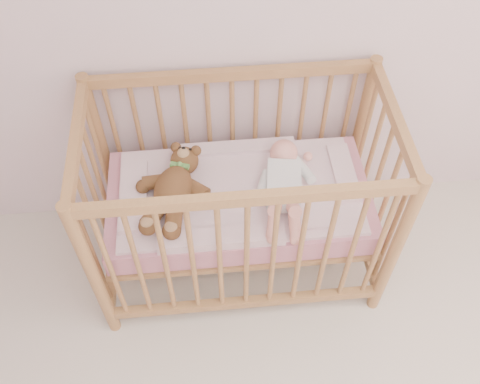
{
  "coord_description": "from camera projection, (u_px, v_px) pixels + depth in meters",
  "views": [
    {
      "loc": [
        -0.5,
        0.08,
        2.5
      ],
      "look_at": [
        -0.36,
        1.55,
        0.62
      ],
      "focal_mm": 40.0,
      "sensor_mm": 36.0,
      "label": 1
    }
  ],
  "objects": [
    {
      "name": "blanket",
      "position": [
        239.0,
        192.0,
        2.47
      ],
      "size": [
        1.1,
        0.58,
        0.06
      ],
      "primitive_type": null,
      "color": "pink",
      "rests_on": "mattress"
    },
    {
      "name": "teddy_bear",
      "position": [
        173.0,
        188.0,
        2.37
      ],
      "size": [
        0.51,
        0.61,
        0.14
      ],
      "primitive_type": null,
      "rotation": [
        0.0,
        0.0,
        -0.31
      ],
      "color": "brown",
      "rests_on": "blanket"
    },
    {
      "name": "crib",
      "position": [
        239.0,
        199.0,
        2.51
      ],
      "size": [
        1.36,
        0.76,
        1.0
      ],
      "primitive_type": null,
      "color": "tan",
      "rests_on": "floor"
    },
    {
      "name": "mattress",
      "position": [
        239.0,
        201.0,
        2.52
      ],
      "size": [
        1.22,
        0.62,
        0.13
      ],
      "primitive_type": "cube",
      "color": "#C67C8E",
      "rests_on": "crib"
    },
    {
      "name": "baby",
      "position": [
        284.0,
        181.0,
        2.41
      ],
      "size": [
        0.36,
        0.62,
        0.14
      ],
      "primitive_type": null,
      "rotation": [
        0.0,
        0.0,
        -0.14
      ],
      "color": "silver",
      "rests_on": "blanket"
    }
  ]
}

